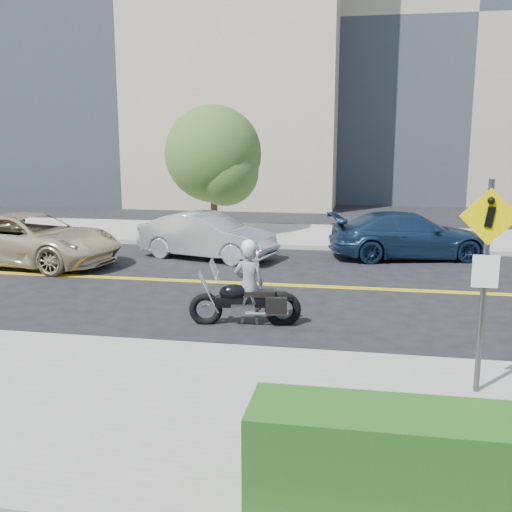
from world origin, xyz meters
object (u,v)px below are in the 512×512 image
object	(u,v)px
pedestrian_sign	(485,267)
motorcycle	(245,292)
motorcyclist	(249,282)
parked_car_silver	(207,236)
parked_car_blue	(409,235)
suv	(30,239)

from	to	relation	value
pedestrian_sign	motorcycle	distance (m)	5.09
motorcyclist	parked_car_silver	distance (m)	6.82
motorcyclist	parked_car_blue	distance (m)	8.34
pedestrian_sign	parked_car_blue	world-z (taller)	pedestrian_sign
pedestrian_sign	motorcyclist	bearing A→B (deg)	142.12
pedestrian_sign	parked_car_blue	bearing A→B (deg)	91.28
parked_car_silver	pedestrian_sign	bearing A→B (deg)	-129.89
suv	parked_car_blue	bearing A→B (deg)	-66.65
pedestrian_sign	parked_car_silver	xyz separation A→B (m)	(-6.40, 9.34, -1.25)
parked_car_blue	suv	bearing A→B (deg)	91.91
motorcyclist	suv	xyz separation A→B (m)	(-7.43, 4.52, -0.10)
motorcycle	parked_car_silver	bearing A→B (deg)	101.44
pedestrian_sign	motorcyclist	world-z (taller)	pedestrian_sign
parked_car_silver	parked_car_blue	bearing A→B (deg)	-63.55
suv	parked_car_blue	distance (m)	11.46
parked_car_silver	parked_car_blue	xyz separation A→B (m)	(6.16, 1.17, 0.01)
pedestrian_sign	suv	bearing A→B (deg)	146.31
parked_car_silver	suv	bearing A→B (deg)	126.03
suv	parked_car_silver	size ratio (longest dim) A/B	1.26
pedestrian_sign	motorcycle	xyz separation A→B (m)	(-3.93, 2.96, -1.30)
suv	parked_car_silver	bearing A→B (deg)	-61.42
motorcyclist	parked_car_silver	bearing A→B (deg)	-77.04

